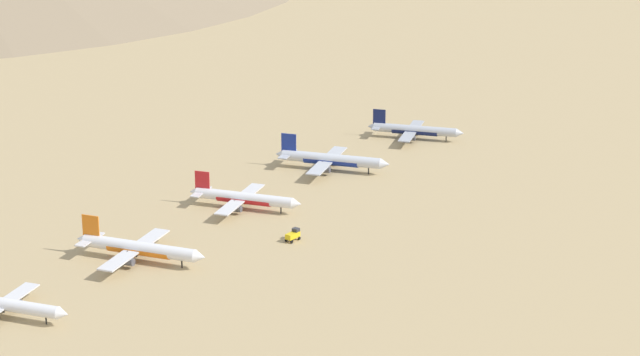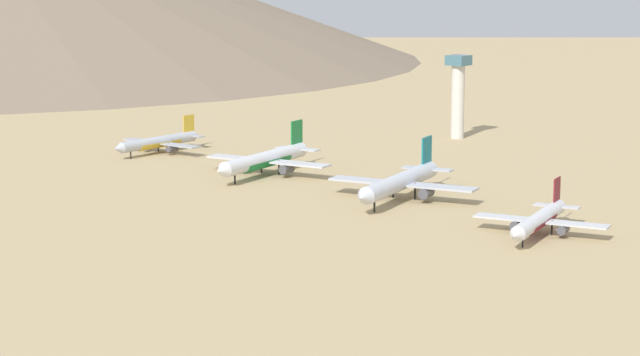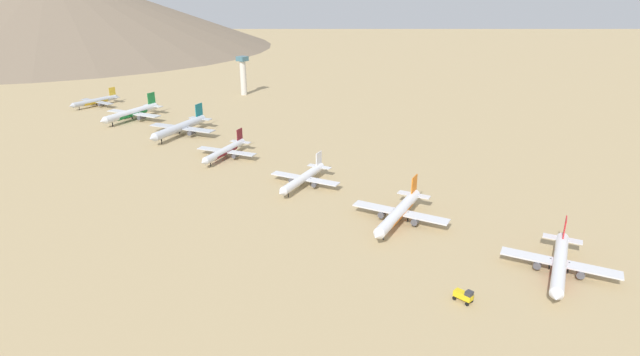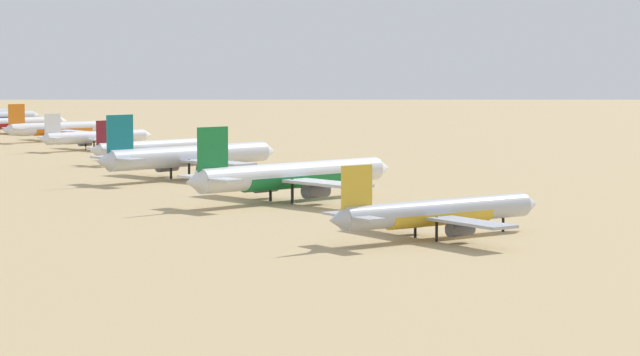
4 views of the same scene
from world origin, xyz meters
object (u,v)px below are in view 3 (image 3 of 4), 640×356
parked_jet_3 (225,151)px  service_truck (464,295)px  parked_jet_2 (181,127)px  parked_jet_5 (399,212)px  parked_jet_6 (560,263)px  control_tower (243,74)px  parked_jet_1 (132,113)px  parked_jet_0 (95,101)px  parked_jet_4 (304,178)px

parked_jet_3 → service_truck: bearing=70.9°
parked_jet_2 → parked_jet_5: size_ratio=1.14×
parked_jet_2 → parked_jet_6: bearing=81.0°
parked_jet_6 → control_tower: 300.25m
parked_jet_3 → parked_jet_1: bearing=-100.5°
parked_jet_2 → service_truck: parked_jet_2 is taller
parked_jet_0 → parked_jet_3: 163.50m
parked_jet_3 → control_tower: control_tower is taller
parked_jet_4 → parked_jet_0: bearing=-99.3°
parked_jet_4 → parked_jet_1: bearing=-99.5°
parked_jet_1 → service_truck: (69.32, 249.01, -2.80)m
parked_jet_6 → parked_jet_4: bearing=-96.6°
parked_jet_1 → service_truck: bearing=74.4°
parked_jet_0 → control_tower: bearing=147.7°
parked_jet_3 → parked_jet_6: bearing=83.1°
parked_jet_0 → service_truck: parked_jet_0 is taller
parked_jet_2 → parked_jet_3: (14.08, 50.71, -1.20)m
parked_jet_3 → service_truck: parked_jet_3 is taller
parked_jet_2 → control_tower: bearing=-154.3°
parked_jet_0 → parked_jet_1: bearing=81.0°
control_tower → parked_jet_0: bearing=-32.3°
service_truck → control_tower: (-171.17, -246.46, 14.78)m
parked_jet_0 → parked_jet_6: (47.99, 323.49, 0.23)m
parked_jet_4 → service_truck: (42.60, 88.47, -1.79)m
parked_jet_3 → parked_jet_6: size_ratio=0.94×
parked_jet_0 → parked_jet_3: size_ratio=1.00×
parked_jet_5 → service_truck: 50.93m
parked_jet_2 → parked_jet_3: parked_jet_2 is taller
parked_jet_3 → control_tower: size_ratio=1.32×
parked_jet_6 → control_tower: control_tower is taller
parked_jet_5 → control_tower: 249.99m
parked_jet_6 → control_tower: size_ratio=1.40×
parked_jet_3 → control_tower: (-121.35, -102.35, 12.99)m
parked_jet_6 → parked_jet_3: bearing=-96.9°
parked_jet_3 → parked_jet_4: 56.11m
control_tower → parked_jet_5: bearing=56.7°
parked_jet_3 → service_truck: 152.49m
parked_jet_3 → parked_jet_2: bearing=-105.5°
parked_jet_2 → parked_jet_6: 215.83m
parked_jet_4 → parked_jet_6: parked_jet_6 is taller
parked_jet_4 → parked_jet_5: parked_jet_5 is taller
parked_jet_1 → service_truck: size_ratio=9.20×
parked_jet_2 → parked_jet_3: 52.64m
parked_jet_0 → parked_jet_5: bearing=80.6°
parked_jet_5 → service_truck: size_ratio=8.20×
parked_jet_3 → parked_jet_5: (15.76, 106.31, 0.47)m
parked_jet_3 → parked_jet_4: bearing=82.6°
parked_jet_0 → parked_jet_2: 111.24m
parked_jet_4 → parked_jet_6: size_ratio=0.94×
parked_jet_2 → control_tower: (-107.27, -51.64, 11.80)m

